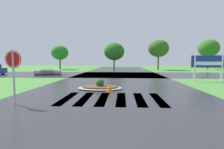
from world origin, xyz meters
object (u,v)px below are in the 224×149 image
object	(u,v)px
median_island	(100,87)
estate_billboard	(208,63)
drainage_pipe_stack	(48,72)
stop_sign	(13,65)
traffic_cone	(109,88)

from	to	relation	value
median_island	estate_billboard	bearing A→B (deg)	26.49
estate_billboard	drainage_pipe_stack	bearing A→B (deg)	-4.57
stop_sign	drainage_pipe_stack	bearing A→B (deg)	114.01
stop_sign	median_island	distance (m)	5.64
estate_billboard	median_island	distance (m)	10.23
estate_billboard	median_island	xyz separation A→B (m)	(-9.05, -4.51, -1.51)
median_island	drainage_pipe_stack	bearing A→B (deg)	127.62
drainage_pipe_stack	estate_billboard	bearing A→B (deg)	-19.02
traffic_cone	estate_billboard	bearing A→B (deg)	34.47
traffic_cone	median_island	bearing A→B (deg)	121.18
stop_sign	drainage_pipe_stack	distance (m)	15.67
estate_billboard	drainage_pipe_stack	size ratio (longest dim) A/B	0.81
stop_sign	traffic_cone	bearing A→B (deg)	45.74
estate_billboard	traffic_cone	bearing A→B (deg)	48.92
drainage_pipe_stack	stop_sign	bearing A→B (deg)	-71.75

